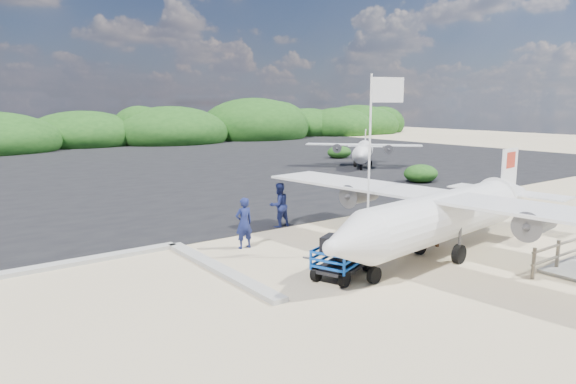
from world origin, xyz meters
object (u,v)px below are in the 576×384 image
flagpole (367,256)px  crew_a (244,223)px  baggage_cart (343,276)px  aircraft_large (344,168)px  crew_b (279,205)px  signboard (421,250)px

flagpole → crew_a: flagpole is taller
baggage_cart → aircraft_large: aircraft_large is taller
baggage_cart → crew_b: bearing=50.5°
crew_a → aircraft_large: 25.31m
signboard → aircraft_large: bearing=59.8°
crew_a → flagpole: bearing=131.3°
signboard → aircraft_large: aircraft_large is taller
baggage_cart → crew_a: size_ratio=1.24×
flagpole → crew_b: (0.04, 5.45, 0.99)m
flagpole → crew_a: bearing=130.1°
flagpole → crew_b: flagpole is taller
crew_a → signboard: bearing=142.7°
signboard → crew_b: (-2.20, 6.06, 0.99)m
signboard → crew_a: bearing=147.5°
flagpole → aircraft_large: bearing=49.1°
signboard → crew_b: bearing=115.8°
flagpole → crew_a: size_ratio=3.28×
flagpole → signboard: bearing=-15.1°
aircraft_large → baggage_cart: bearing=40.4°
baggage_cart → signboard: bearing=-15.3°
baggage_cart → crew_b: (2.15, 6.50, 0.99)m
crew_b → signboard: bearing=108.4°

